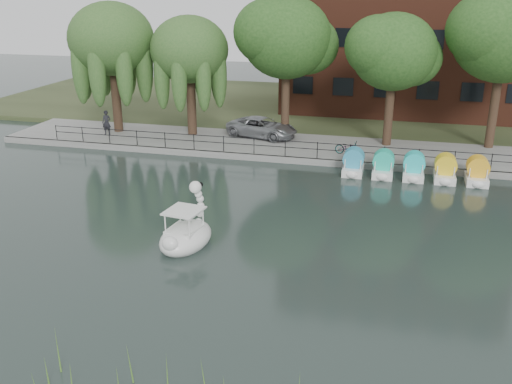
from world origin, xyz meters
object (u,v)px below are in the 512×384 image
at_px(minivan, 262,126).
at_px(bicycle, 348,147).
at_px(swan_boat, 186,233).
at_px(pedestrian, 106,121).

xyz_separation_m(minivan, bicycle, (6.26, -2.94, -0.29)).
bearing_deg(swan_boat, bicycle, 76.88).
relative_size(minivan, bicycle, 3.29).
relative_size(bicycle, pedestrian, 0.87).
xyz_separation_m(pedestrian, swan_boat, (11.66, -14.93, -0.83)).
bearing_deg(minivan, pedestrian, 115.37).
distance_m(bicycle, pedestrian, 17.08).
distance_m(minivan, pedestrian, 10.99).
height_order(minivan, swan_boat, swan_boat).
xyz_separation_m(minivan, pedestrian, (-10.79, -2.06, 0.20)).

